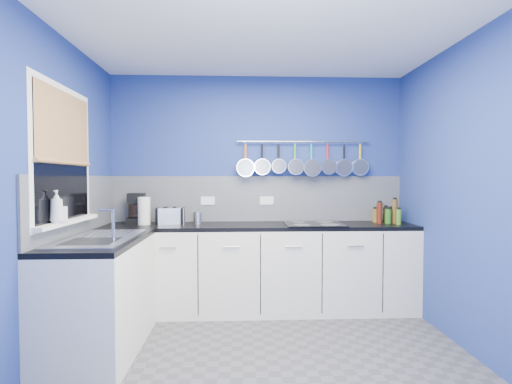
{
  "coord_description": "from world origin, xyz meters",
  "views": [
    {
      "loc": [
        -0.2,
        -2.77,
        1.37
      ],
      "look_at": [
        -0.05,
        0.75,
        1.25
      ],
      "focal_mm": 26.98,
      "sensor_mm": 36.0,
      "label": 1
    }
  ],
  "objects": [
    {
      "name": "floor",
      "position": [
        0.0,
        0.0,
        -0.01
      ],
      "size": [
        3.2,
        3.0,
        0.02
      ],
      "primitive_type": "cube",
      "color": "#47474C",
      "rests_on": "ground"
    },
    {
      "name": "ceiling",
      "position": [
        0.0,
        0.0,
        2.51
      ],
      "size": [
        3.2,
        3.0,
        0.02
      ],
      "primitive_type": "cube",
      "color": "white",
      "rests_on": "ground"
    },
    {
      "name": "wall_back",
      "position": [
        0.0,
        1.51,
        1.25
      ],
      "size": [
        3.2,
        0.02,
        2.5
      ],
      "primitive_type": "cube",
      "color": "navy",
      "rests_on": "ground"
    },
    {
      "name": "wall_front",
      "position": [
        0.0,
        -1.51,
        1.25
      ],
      "size": [
        3.2,
        0.02,
        2.5
      ],
      "primitive_type": "cube",
      "color": "navy",
      "rests_on": "ground"
    },
    {
      "name": "wall_left",
      "position": [
        -1.61,
        0.0,
        1.25
      ],
      "size": [
        0.02,
        3.0,
        2.5
      ],
      "primitive_type": "cube",
      "color": "navy",
      "rests_on": "ground"
    },
    {
      "name": "wall_right",
      "position": [
        1.61,
        0.0,
        1.25
      ],
      "size": [
        0.02,
        3.0,
        2.5
      ],
      "primitive_type": "cube",
      "color": "navy",
      "rests_on": "ground"
    },
    {
      "name": "backsplash_back",
      "position": [
        0.0,
        1.49,
        1.15
      ],
      "size": [
        3.2,
        0.02,
        0.5
      ],
      "primitive_type": "cube",
      "color": "gray",
      "rests_on": "wall_back"
    },
    {
      "name": "backsplash_left",
      "position": [
        -1.59,
        0.6,
        1.15
      ],
      "size": [
        0.02,
        1.8,
        0.5
      ],
      "primitive_type": "cube",
      "color": "gray",
      "rests_on": "wall_left"
    },
    {
      "name": "cabinet_run_back",
      "position": [
        0.0,
        1.2,
        0.43
      ],
      "size": [
        3.2,
        0.6,
        0.86
      ],
      "primitive_type": "cube",
      "color": "silver",
      "rests_on": "ground"
    },
    {
      "name": "worktop_back",
      "position": [
        0.0,
        1.2,
        0.88
      ],
      "size": [
        3.2,
        0.6,
        0.04
      ],
      "primitive_type": "cube",
      "color": "black",
      "rests_on": "cabinet_run_back"
    },
    {
      "name": "cabinet_run_left",
      "position": [
        -1.3,
        0.3,
        0.43
      ],
      "size": [
        0.6,
        1.2,
        0.86
      ],
      "primitive_type": "cube",
      "color": "silver",
      "rests_on": "ground"
    },
    {
      "name": "worktop_left",
      "position": [
        -1.3,
        0.3,
        0.88
      ],
      "size": [
        0.6,
        1.2,
        0.04
      ],
      "primitive_type": "cube",
      "color": "black",
      "rests_on": "cabinet_run_left"
    },
    {
      "name": "window_frame",
      "position": [
        -1.58,
        0.3,
        1.55
      ],
      "size": [
        0.01,
        1.0,
        1.1
      ],
      "primitive_type": "cube",
      "color": "white",
      "rests_on": "wall_left"
    },
    {
      "name": "window_glass",
      "position": [
        -1.57,
        0.3,
        1.55
      ],
      "size": [
        0.01,
        0.9,
        1.0
      ],
      "primitive_type": "cube",
      "color": "black",
      "rests_on": "wall_left"
    },
    {
      "name": "bamboo_blind",
      "position": [
        -1.56,
        0.3,
        1.77
      ],
      "size": [
        0.01,
        0.9,
        0.55
      ],
      "primitive_type": "cube",
      "color": "#A16D3F",
      "rests_on": "wall_left"
    },
    {
      "name": "window_sill",
      "position": [
        -1.55,
        0.3,
        1.04
      ],
      "size": [
        0.1,
        0.98,
        0.03
      ],
      "primitive_type": "cube",
      "color": "white",
      "rests_on": "wall_left"
    },
    {
      "name": "sink_unit",
      "position": [
        -1.3,
        0.3,
        0.9
      ],
      "size": [
        0.5,
        0.95,
        0.01
      ],
      "primitive_type": "cube",
      "color": "silver",
      "rests_on": "worktop_left"
    },
    {
      "name": "mixer_tap",
      "position": [
        -1.14,
        0.12,
        1.03
      ],
      "size": [
        0.12,
        0.08,
        0.26
      ],
      "primitive_type": null,
      "color": "silver",
      "rests_on": "worktop_left"
    },
    {
      "name": "socket_left",
      "position": [
        -0.55,
        1.48,
        1.13
      ],
      "size": [
        0.15,
        0.01,
        0.09
      ],
      "primitive_type": "cube",
      "color": "white",
      "rests_on": "backsplash_back"
    },
    {
      "name": "socket_right",
      "position": [
        0.1,
        1.48,
        1.13
      ],
      "size": [
        0.15,
        0.01,
        0.09
      ],
      "primitive_type": "cube",
      "color": "white",
      "rests_on": "backsplash_back"
    },
    {
      "name": "pot_rail",
      "position": [
        0.5,
        1.45,
        1.78
      ],
      "size": [
        1.45,
        0.02,
        0.02
      ],
      "primitive_type": "cylinder",
      "rotation": [
        0.0,
        1.57,
        0.0
      ],
      "color": "silver",
      "rests_on": "wall_back"
    },
    {
      "name": "soap_bottle_a",
      "position": [
        -1.53,
        0.08,
        1.17
      ],
      "size": [
        0.1,
        0.1,
        0.24
      ],
      "primitive_type": "imported",
      "rotation": [
        0.0,
        0.0,
        0.11
      ],
      "color": "white",
      "rests_on": "window_sill"
    },
    {
      "name": "soap_bottle_b",
      "position": [
        -1.53,
        0.13,
        1.14
      ],
      "size": [
        0.08,
        0.08,
        0.17
      ],
      "primitive_type": "imported",
      "rotation": [
        0.0,
        0.0,
        -0.03
      ],
      "color": "white",
      "rests_on": "window_sill"
    },
    {
      "name": "paper_towel",
      "position": [
        -1.18,
        1.22,
        1.04
      ],
      "size": [
        0.13,
        0.13,
        0.28
      ],
      "primitive_type": "cylinder",
      "rotation": [
        0.0,
        0.0,
        0.04
      ],
      "color": "white",
      "rests_on": "worktop_back"
    },
    {
      "name": "coffee_maker",
      "position": [
        -1.29,
        1.32,
        1.06
      ],
      "size": [
        0.2,
        0.22,
        0.32
      ],
      "primitive_type": null,
      "rotation": [
        0.0,
        0.0,
        0.11
      ],
      "color": "black",
      "rests_on": "worktop_back"
    },
    {
      "name": "toaster",
      "position": [
        -0.92,
        1.26,
        0.98
      ],
      "size": [
        0.29,
        0.22,
        0.17
      ],
      "primitive_type": "cube",
      "rotation": [
        0.0,
        0.0,
        0.28
      ],
      "color": "silver",
      "rests_on": "worktop_back"
    },
    {
      "name": "canister",
      "position": [
        -0.64,
        1.23,
        0.96
      ],
      "size": [
        0.11,
        0.11,
        0.13
      ],
      "primitive_type": "cylinder",
      "rotation": [
        0.0,
        0.0,
        -0.32
      ],
      "color": "silver",
      "rests_on": "worktop_back"
    },
    {
      "name": "hob",
      "position": [
        0.56,
        1.15,
        0.91
      ],
      "size": [
        0.59,
        0.52,
        0.01
      ],
      "primitive_type": "cube",
      "color": "black",
      "rests_on": "worktop_back"
    },
    {
      "name": "pan_0",
      "position": [
        -0.13,
        1.44,
        1.59
      ],
      "size": [
        0.2,
        0.09,
        0.39
      ],
      "primitive_type": null,
      "color": "silver",
      "rests_on": "pot_rail"
    },
    {
      "name": "pan_1",
      "position": [
        0.05,
        1.44,
        1.6
      ],
      "size": [
        0.18,
        0.1,
        0.37
      ],
      "primitive_type": null,
      "color": "silver",
      "rests_on": "pot_rail"
    },
    {
      "name": "pan_2",
      "position": [
        0.23,
        1.44,
        1.6
      ],
      "size": [
        0.16,
        0.08,
        0.35
      ],
      "primitive_type": null,
      "color": "silver",
      "rests_on": "pot_rail"
    },
    {
      "name": "pan_3",
      "position": [
        0.41,
        1.44,
        1.6
      ],
      "size": [
        0.18,
        0.11,
        0.37
      ],
      "primitive_type": null,
      "color": "silver",
      "rests_on": "pot_rail"
    },
    {
      "name": "pan_4",
      "position": [
        0.59,
        1.44,
        1.59
      ],
      "size": [
        0.2,
        0.1,
        0.39
      ],
      "primitive_type": null,
      "color": "silver",
      "rests_on": "pot_rail"
    },
    {
      "name": "pan_5",
      "position": [
        0.77,
        1.44,
        1.6
      ],
      "size": [
        0.17,
        0.1,
        0.36
      ],
      "primitive_type": null,
      "color": "silver",
      "rests_on": "pot_rail"
    },
    {
      "name": "pan_6",
      "position": [
        0.95,
        1.44,
        1.59
      ],
      "size": [
        0.19,
        0.05,
        0.38
      ],
      "primitive_type": null,
      "color": "silver",
      "rests_on": "pot_rail"
    },
    {
      "name": "pan_7",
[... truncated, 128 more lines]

